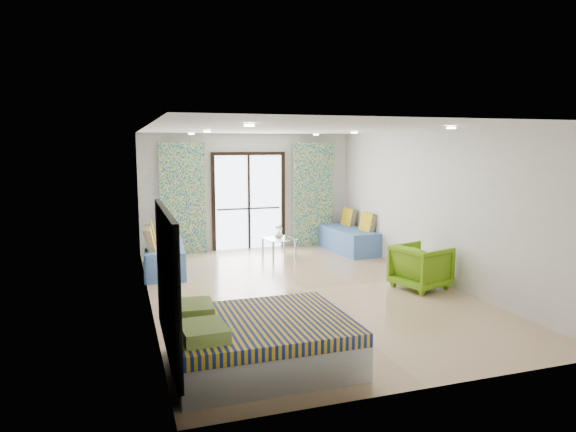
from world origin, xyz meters
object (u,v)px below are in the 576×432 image
object	(u,v)px
coffee_table	(279,240)
armchair	(421,265)
daybed_left	(164,256)
bed	(260,341)
daybed_right	(348,238)

from	to	relation	value
coffee_table	armchair	xyz separation A→B (m)	(1.56, -3.16, 0.05)
daybed_left	coffee_table	distance (m)	2.58
daybed_left	armchair	distance (m)	4.84
bed	armchair	world-z (taller)	armchair
bed	coffee_table	world-z (taller)	coffee_table
daybed_left	bed	bearing A→B (deg)	-77.85
coffee_table	daybed_right	bearing A→B (deg)	3.38
daybed_right	coffee_table	xyz separation A→B (m)	(-1.72, -0.10, 0.07)
bed	daybed_left	size ratio (longest dim) A/B	1.00
bed	daybed_right	size ratio (longest dim) A/B	1.01
daybed_left	armchair	bearing A→B (deg)	-28.12
daybed_right	bed	bearing A→B (deg)	-127.35
daybed_left	armchair	xyz separation A→B (m)	(4.08, -2.61, 0.12)
bed	coffee_table	xyz separation A→B (m)	(1.87, 5.30, 0.08)
daybed_right	armchair	size ratio (longest dim) A/B	2.34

